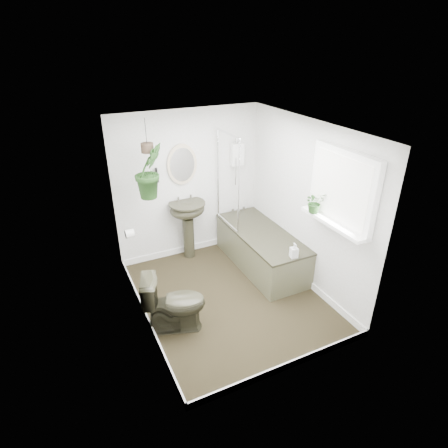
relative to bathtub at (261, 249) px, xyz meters
name	(u,v)px	position (x,y,z in m)	size (l,w,h in m)	color
floor	(229,297)	(-0.80, -0.50, -0.30)	(2.30, 2.80, 0.02)	black
ceiling	(230,127)	(-0.80, -0.50, 2.02)	(2.30, 2.80, 0.02)	white
wall_back	(188,185)	(-0.80, 0.91, 0.86)	(2.30, 0.02, 2.30)	white
wall_front	(297,282)	(-0.80, -1.91, 0.86)	(2.30, 0.02, 2.30)	white
wall_left	(136,242)	(-1.96, -0.50, 0.86)	(0.02, 2.80, 2.30)	white
wall_right	(306,205)	(0.36, -0.50, 0.86)	(0.02, 2.80, 2.30)	white
skirting	(229,294)	(-0.80, -0.50, -0.24)	(2.30, 2.80, 0.10)	white
bathtub	(261,249)	(0.00, 0.00, 0.00)	(0.72, 1.72, 0.58)	#2A291C
bath_screen	(228,181)	(-0.33, 0.49, 0.99)	(0.04, 0.72, 1.40)	silver
shower_box	(237,154)	(0.00, 0.84, 1.26)	(0.20, 0.10, 0.35)	white
oval_mirror	(182,165)	(-0.90, 0.87, 1.21)	(0.46, 0.03, 0.62)	#C8B594
wall_sconce	(157,175)	(-1.30, 0.86, 1.11)	(0.04, 0.04, 0.22)	black
toilet_roll_holder	(130,234)	(-1.90, 0.20, 0.61)	(0.11, 0.11, 0.11)	white
window_recess	(343,189)	(0.29, -1.20, 1.36)	(0.08, 1.00, 0.90)	white
window_sill	(333,223)	(0.22, -1.20, 0.94)	(0.18, 1.00, 0.04)	white
window_blinds	(340,189)	(0.24, -1.20, 1.36)	(0.01, 0.86, 0.76)	white
toilet	(174,303)	(-1.65, -0.75, 0.08)	(0.42, 0.73, 0.74)	#2A291C
pedestal_sink	(188,230)	(-0.90, 0.74, 0.18)	(0.56, 0.47, 0.95)	#2A291C
sill_plant	(315,202)	(0.17, -0.90, 1.09)	(0.24, 0.21, 0.27)	black
hanging_plant	(149,171)	(-1.50, 0.45, 1.33)	(0.41, 0.33, 0.74)	black
soap_bottle	(294,250)	(0.01, -0.79, 0.39)	(0.09, 0.10, 0.21)	#372C2C
hanging_pot	(147,148)	(-1.50, 0.45, 1.64)	(0.16, 0.16, 0.12)	#36281E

